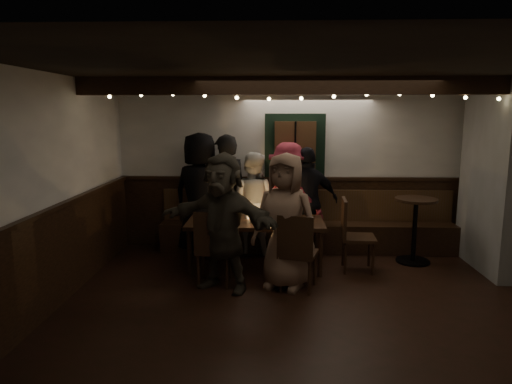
{
  "coord_description": "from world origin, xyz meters",
  "views": [
    {
      "loc": [
        -0.55,
        -4.78,
        2.17
      ],
      "look_at": [
        -0.78,
        1.6,
        1.05
      ],
      "focal_mm": 32.0,
      "sensor_mm": 36.0,
      "label": 1
    }
  ],
  "objects_px": {
    "person_g": "(285,221)",
    "chair_end": "(351,231)",
    "person_a": "(200,194)",
    "person_e": "(308,202)",
    "dining_table": "(255,225)",
    "chair_near_left": "(213,244)",
    "chair_near_right": "(297,248)",
    "high_top": "(415,222)",
    "person_c": "(252,203)",
    "person_b": "(225,194)",
    "person_f": "(223,222)",
    "person_d": "(288,199)"
  },
  "relations": [
    {
      "from": "person_g",
      "to": "chair_end",
      "type": "bearing_deg",
      "value": 56.43
    },
    {
      "from": "person_a",
      "to": "person_e",
      "type": "xyz_separation_m",
      "value": [
        1.64,
        -0.04,
        -0.1
      ]
    },
    {
      "from": "dining_table",
      "to": "person_e",
      "type": "distance_m",
      "value": 1.02
    },
    {
      "from": "dining_table",
      "to": "person_a",
      "type": "relative_size",
      "value": 1.01
    },
    {
      "from": "chair_near_left",
      "to": "person_e",
      "type": "height_order",
      "value": "person_e"
    },
    {
      "from": "dining_table",
      "to": "person_e",
      "type": "bearing_deg",
      "value": 38.98
    },
    {
      "from": "chair_near_right",
      "to": "person_a",
      "type": "xyz_separation_m",
      "value": [
        -1.4,
        1.51,
        0.39
      ]
    },
    {
      "from": "high_top",
      "to": "person_c",
      "type": "bearing_deg",
      "value": 169.74
    },
    {
      "from": "person_a",
      "to": "person_b",
      "type": "xyz_separation_m",
      "value": [
        0.38,
        0.03,
        -0.01
      ]
    },
    {
      "from": "dining_table",
      "to": "high_top",
      "type": "distance_m",
      "value": 2.32
    },
    {
      "from": "high_top",
      "to": "person_a",
      "type": "distance_m",
      "value": 3.21
    },
    {
      "from": "person_e",
      "to": "person_f",
      "type": "bearing_deg",
      "value": 33.58
    },
    {
      "from": "chair_end",
      "to": "person_a",
      "type": "height_order",
      "value": "person_a"
    },
    {
      "from": "chair_near_left",
      "to": "person_d",
      "type": "relative_size",
      "value": 0.57
    },
    {
      "from": "chair_near_left",
      "to": "chair_near_right",
      "type": "distance_m",
      "value": 1.04
    },
    {
      "from": "person_a",
      "to": "person_d",
      "type": "bearing_deg",
      "value": -158.2
    },
    {
      "from": "person_a",
      "to": "person_b",
      "type": "bearing_deg",
      "value": -155.1
    },
    {
      "from": "person_f",
      "to": "person_e",
      "type": "bearing_deg",
      "value": 75.49
    },
    {
      "from": "high_top",
      "to": "person_b",
      "type": "bearing_deg",
      "value": 172.17
    },
    {
      "from": "person_b",
      "to": "person_e",
      "type": "distance_m",
      "value": 1.27
    },
    {
      "from": "chair_near_left",
      "to": "person_f",
      "type": "xyz_separation_m",
      "value": [
        0.13,
        -0.06,
        0.3
      ]
    },
    {
      "from": "chair_end",
      "to": "person_b",
      "type": "bearing_deg",
      "value": 157.38
    },
    {
      "from": "dining_table",
      "to": "person_a",
      "type": "height_order",
      "value": "person_a"
    },
    {
      "from": "chair_near_left",
      "to": "person_g",
      "type": "height_order",
      "value": "person_g"
    },
    {
      "from": "high_top",
      "to": "person_e",
      "type": "distance_m",
      "value": 1.58
    },
    {
      "from": "chair_near_left",
      "to": "person_c",
      "type": "relative_size",
      "value": 0.62
    },
    {
      "from": "chair_near_right",
      "to": "person_f",
      "type": "xyz_separation_m",
      "value": [
        -0.9,
        0.05,
        0.31
      ]
    },
    {
      "from": "person_f",
      "to": "chair_near_left",
      "type": "bearing_deg",
      "value": 178.23
    },
    {
      "from": "person_d",
      "to": "person_f",
      "type": "height_order",
      "value": "person_d"
    },
    {
      "from": "person_c",
      "to": "person_d",
      "type": "relative_size",
      "value": 0.91
    },
    {
      "from": "chair_near_left",
      "to": "person_g",
      "type": "relative_size",
      "value": 0.58
    },
    {
      "from": "person_f",
      "to": "person_c",
      "type": "bearing_deg",
      "value": 103.47
    },
    {
      "from": "chair_near_right",
      "to": "person_e",
      "type": "distance_m",
      "value": 1.52
    },
    {
      "from": "chair_near_right",
      "to": "person_g",
      "type": "distance_m",
      "value": 0.36
    },
    {
      "from": "person_f",
      "to": "person_d",
      "type": "bearing_deg",
      "value": 85.04
    },
    {
      "from": "dining_table",
      "to": "person_c",
      "type": "distance_m",
      "value": 0.77
    },
    {
      "from": "person_d",
      "to": "person_b",
      "type": "bearing_deg",
      "value": 22.44
    },
    {
      "from": "person_b",
      "to": "person_c",
      "type": "height_order",
      "value": "person_b"
    },
    {
      "from": "high_top",
      "to": "person_c",
      "type": "distance_m",
      "value": 2.42
    },
    {
      "from": "person_c",
      "to": "person_e",
      "type": "distance_m",
      "value": 0.86
    },
    {
      "from": "person_c",
      "to": "person_e",
      "type": "bearing_deg",
      "value": -169.62
    },
    {
      "from": "chair_near_right",
      "to": "dining_table",
      "type": "bearing_deg",
      "value": 122.34
    },
    {
      "from": "high_top",
      "to": "person_a",
      "type": "bearing_deg",
      "value": 173.69
    },
    {
      "from": "dining_table",
      "to": "person_d",
      "type": "relative_size",
      "value": 1.1
    },
    {
      "from": "chair_near_left",
      "to": "person_e",
      "type": "relative_size",
      "value": 0.59
    },
    {
      "from": "person_a",
      "to": "person_e",
      "type": "height_order",
      "value": "person_a"
    },
    {
      "from": "chair_end",
      "to": "person_e",
      "type": "distance_m",
      "value": 0.92
    },
    {
      "from": "person_a",
      "to": "person_f",
      "type": "relative_size",
      "value": 1.1
    },
    {
      "from": "person_f",
      "to": "person_a",
      "type": "bearing_deg",
      "value": 133.21
    },
    {
      "from": "dining_table",
      "to": "person_c",
      "type": "relative_size",
      "value": 1.2
    }
  ]
}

